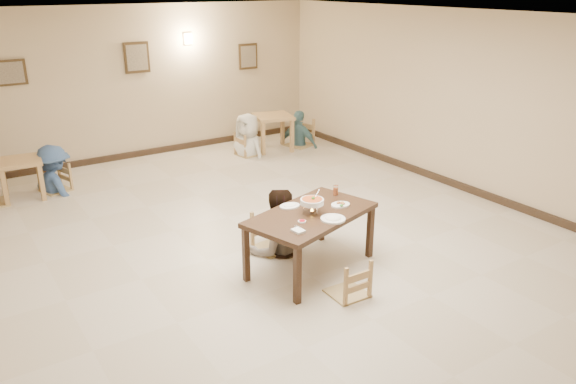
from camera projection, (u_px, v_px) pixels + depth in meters
floor at (266, 244)px, 7.76m from camera, size 10.00×10.00×0.00m
ceiling at (262, 18)px, 6.70m from camera, size 10.00×10.00×0.00m
wall_back at (134, 83)px, 11.13m from camera, size 10.00×0.00×10.00m
wall_right at (470, 104)px, 9.29m from camera, size 0.00×10.00×10.00m
baseboard_back at (141, 153)px, 11.62m from camera, size 8.00×0.06×0.12m
baseboard_right at (460, 186)px, 9.79m from camera, size 0.06×10.00×0.12m
picture_a at (10, 73)px, 9.82m from camera, size 0.55×0.04×0.45m
picture_b at (137, 58)px, 10.97m from camera, size 0.50×0.04×0.60m
picture_c at (248, 56)px, 12.31m from camera, size 0.45×0.04×0.55m
wall_sconce at (188, 39)px, 11.44m from camera, size 0.16×0.05×0.22m
main_table at (311, 219)px, 6.88m from camera, size 1.81×1.33×0.76m
chair_far at (273, 216)px, 7.46m from camera, size 0.46×0.46×0.97m
chair_near at (348, 260)px, 6.37m from camera, size 0.42×0.42×0.89m
main_diner at (277, 189)px, 7.28m from camera, size 0.97×0.82×1.75m
curry_warmer at (312, 202)px, 6.78m from camera, size 0.32×0.29×0.26m
rice_plate_far at (290, 206)px, 7.02m from camera, size 0.27×0.27×0.06m
rice_plate_near at (333, 219)px, 6.64m from camera, size 0.30×0.30×0.07m
fried_plate at (340, 204)px, 7.05m from camera, size 0.25×0.25×0.06m
chili_dish at (302, 221)px, 6.58m from camera, size 0.10×0.10×0.02m
napkin_cutlery at (298, 231)px, 6.32m from camera, size 0.14×0.23×0.03m
drink_glass at (336, 191)px, 7.39m from camera, size 0.07×0.07×0.13m
bg_table_left at (20, 167)px, 9.22m from camera, size 0.74×0.74×0.67m
bg_table_right at (273, 121)px, 11.87m from camera, size 0.92×0.92×0.75m
bg_chair_lr at (53, 166)px, 9.55m from camera, size 0.43×0.43×0.91m
bg_chair_rl at (247, 134)px, 11.57m from camera, size 0.42×0.42×0.90m
bg_chair_rr at (299, 121)px, 12.19m from camera, size 0.51×0.51×1.10m
bg_diner_b at (49, 146)px, 9.43m from camera, size 0.96×1.20×1.63m
bg_diner_c at (247, 114)px, 11.41m from camera, size 0.77×0.97×1.75m
bg_diner_d at (299, 111)px, 12.11m from camera, size 0.72×0.98×1.55m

